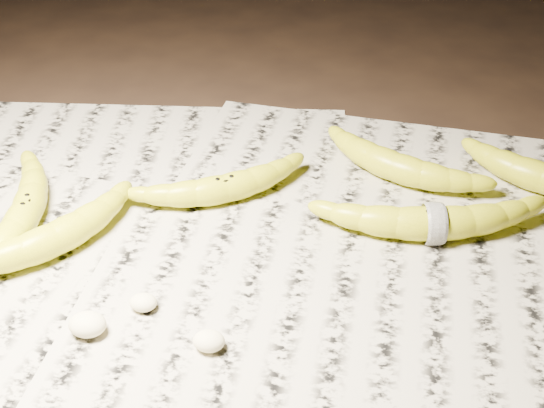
# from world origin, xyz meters

# --- Properties ---
(ground) EXTENTS (3.00, 3.00, 0.00)m
(ground) POSITION_xyz_m (0.00, 0.00, 0.00)
(ground) COLOR black
(ground) RESTS_ON ground
(newspaper_patch) EXTENTS (0.90, 0.70, 0.01)m
(newspaper_patch) POSITION_xyz_m (-0.01, -0.02, 0.00)
(newspaper_patch) COLOR #B0AA97
(newspaper_patch) RESTS_ON ground
(banana_left_a) EXTENTS (0.09, 0.23, 0.04)m
(banana_left_a) POSITION_xyz_m (-0.27, -0.02, 0.03)
(banana_left_a) COLOR yellow
(banana_left_a) RESTS_ON newspaper_patch
(banana_left_b) EXTENTS (0.18, 0.20, 0.04)m
(banana_left_b) POSITION_xyz_m (-0.22, -0.06, 0.03)
(banana_left_b) COLOR yellow
(banana_left_b) RESTS_ON newspaper_patch
(banana_center) EXTENTS (0.20, 0.15, 0.04)m
(banana_center) POSITION_xyz_m (-0.05, 0.07, 0.03)
(banana_center) COLOR yellow
(banana_center) RESTS_ON newspaper_patch
(banana_taped) EXTENTS (0.25, 0.11, 0.04)m
(banana_taped) POSITION_xyz_m (0.21, 0.03, 0.03)
(banana_taped) COLOR yellow
(banana_taped) RESTS_ON newspaper_patch
(banana_upper_a) EXTENTS (0.21, 0.15, 0.04)m
(banana_upper_a) POSITION_xyz_m (0.16, 0.14, 0.03)
(banana_upper_a) COLOR yellow
(banana_upper_a) RESTS_ON newspaper_patch
(banana_upper_b) EXTENTS (0.21, 0.14, 0.04)m
(banana_upper_b) POSITION_xyz_m (0.35, 0.14, 0.03)
(banana_upper_b) COLOR yellow
(banana_upper_b) RESTS_ON newspaper_patch
(measuring_tape) EXTENTS (0.01, 0.05, 0.05)m
(measuring_tape) POSITION_xyz_m (0.21, 0.03, 0.03)
(measuring_tape) COLOR white
(measuring_tape) RESTS_ON newspaper_patch
(flesh_chunk_a) EXTENTS (0.04, 0.03, 0.02)m
(flesh_chunk_a) POSITION_xyz_m (-0.14, -0.18, 0.02)
(flesh_chunk_a) COLOR beige
(flesh_chunk_a) RESTS_ON newspaper_patch
(flesh_chunk_b) EXTENTS (0.03, 0.02, 0.02)m
(flesh_chunk_b) POSITION_xyz_m (-0.09, -0.14, 0.02)
(flesh_chunk_b) COLOR beige
(flesh_chunk_b) RESTS_ON newspaper_patch
(flesh_chunk_c) EXTENTS (0.03, 0.03, 0.02)m
(flesh_chunk_c) POSITION_xyz_m (-0.01, -0.18, 0.02)
(flesh_chunk_c) COLOR beige
(flesh_chunk_c) RESTS_ON newspaper_patch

